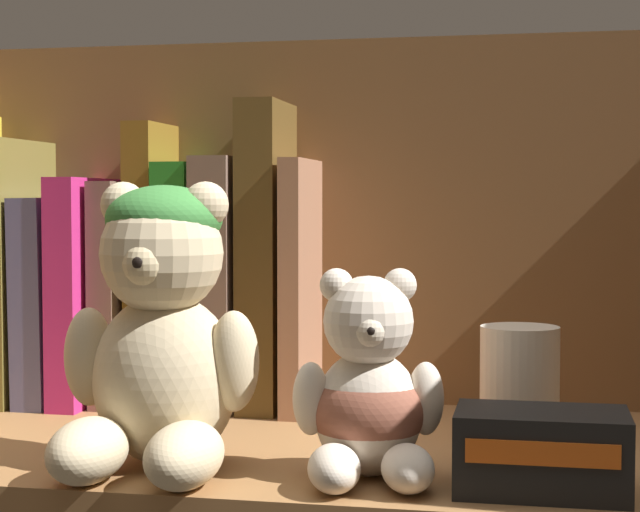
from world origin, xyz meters
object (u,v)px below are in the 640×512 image
(book_8, at_px, (191,283))
(teddy_bear_larger, at_px, (160,333))
(book_10, at_px, (272,255))
(book_11, at_px, (305,284))
(book_9, at_px, (230,281))
(small_product_box, at_px, (542,452))
(book_4, at_px, (63,298))
(book_3, at_px, (31,269))
(teddy_bear_smaller, at_px, (368,396))
(pillar_candle, at_px, (519,389))
(book_6, at_px, (127,291))
(book_7, at_px, (156,263))
(book_5, at_px, (96,289))
(book_2, at_px, (4,300))

(book_8, xyz_separation_m, teddy_bear_larger, (0.05, -0.21, -0.01))
(book_10, bearing_deg, book_11, 0.00)
(book_8, relative_size, book_9, 0.98)
(book_11, height_order, small_product_box, book_11)
(book_4, height_order, teddy_bear_larger, teddy_bear_larger)
(book_3, distance_m, teddy_bear_smaller, 0.39)
(book_9, distance_m, teddy_bear_larger, 0.21)
(pillar_candle, xyz_separation_m, small_product_box, (0.01, -0.10, -0.02))
(book_6, bearing_deg, book_10, 0.00)
(book_6, bearing_deg, pillar_candle, -21.13)
(teddy_bear_smaller, distance_m, small_product_box, 0.11)
(book_3, bearing_deg, book_4, 0.00)
(book_10, relative_size, teddy_bear_smaller, 1.94)
(book_3, height_order, pillar_candle, book_3)
(teddy_bear_smaller, bearing_deg, book_6, 138.11)
(book_3, xyz_separation_m, book_9, (0.18, 0.00, -0.01))
(book_10, bearing_deg, book_7, 180.00)
(book_4, xyz_separation_m, teddy_bear_larger, (0.16, -0.21, 0.00))
(book_10, xyz_separation_m, book_11, (0.03, 0.00, -0.02))
(book_4, relative_size, book_5, 0.91)
(book_4, height_order, book_6, book_6)
(book_9, height_order, teddy_bear_smaller, book_9)
(book_2, distance_m, book_10, 0.24)
(teddy_bear_smaller, height_order, small_product_box, teddy_bear_smaller)
(teddy_bear_smaller, xyz_separation_m, small_product_box, (0.10, -0.01, -0.03))
(book_11, distance_m, small_product_box, 0.30)
(book_3, relative_size, book_11, 1.09)
(book_3, distance_m, book_5, 0.06)
(book_2, height_order, pillar_candle, book_2)
(book_3, relative_size, small_product_box, 2.22)
(book_7, relative_size, small_product_box, 2.35)
(book_4, distance_m, book_7, 0.09)
(book_5, height_order, book_10, book_10)
(book_2, bearing_deg, book_9, 0.00)
(book_11, bearing_deg, book_5, 180.00)
(book_6, height_order, teddy_bear_smaller, book_6)
(book_6, height_order, book_10, book_10)
(book_10, xyz_separation_m, pillar_candle, (0.20, -0.13, -0.08))
(book_7, relative_size, teddy_bear_smaller, 1.82)
(book_6, distance_m, teddy_bear_larger, 0.24)
(book_3, distance_m, book_7, 0.11)
(book_10, height_order, small_product_box, book_10)
(book_5, height_order, book_7, book_7)
(book_3, relative_size, book_9, 1.08)
(book_2, relative_size, book_8, 0.83)
(book_2, relative_size, pillar_candle, 1.96)
(book_6, relative_size, book_9, 0.90)
(book_4, bearing_deg, book_7, 0.00)
(book_4, height_order, book_10, book_10)
(book_3, distance_m, book_4, 0.04)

